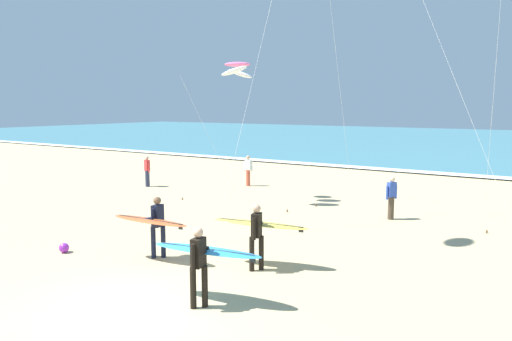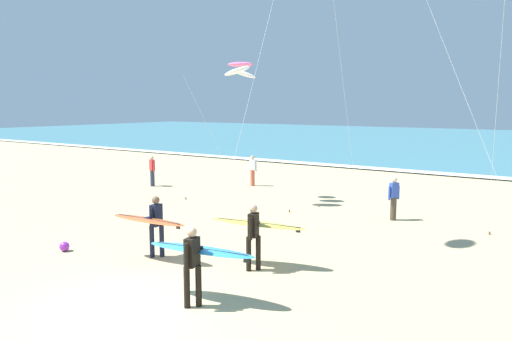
{
  "view_description": "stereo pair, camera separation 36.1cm",
  "coord_description": "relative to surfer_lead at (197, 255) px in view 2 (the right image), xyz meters",
  "views": [
    {
      "loc": [
        7.28,
        -6.46,
        4.16
      ],
      "look_at": [
        -0.88,
        6.09,
        2.12
      ],
      "focal_mm": 33.63,
      "sensor_mm": 36.0,
      "label": 1
    },
    {
      "loc": [
        7.58,
        -6.26,
        4.16
      ],
      "look_at": [
        -0.88,
        6.09,
        2.12
      ],
      "focal_mm": 33.63,
      "sensor_mm": 36.0,
      "label": 2
    }
  ],
  "objects": [
    {
      "name": "ground_plane",
      "position": [
        -1.1,
        -1.01,
        -1.05
      ],
      "size": [
        160.0,
        160.0,
        0.0
      ],
      "primitive_type": "plane",
      "color": "tan"
    },
    {
      "name": "ocean_water",
      "position": [
        -1.1,
        52.39,
        -1.01
      ],
      "size": [
        160.0,
        60.0,
        0.08
      ],
      "primitive_type": "cube",
      "color": "teal",
      "rests_on": "ground"
    },
    {
      "name": "shoreline_foam",
      "position": [
        -1.1,
        22.69,
        -0.97
      ],
      "size": [
        160.0,
        1.32,
        0.01
      ],
      "primitive_type": "cube",
      "color": "white",
      "rests_on": "ocean_water"
    },
    {
      "name": "surfer_lead",
      "position": [
        0.0,
        0.0,
        0.0
      ],
      "size": [
        2.57,
        1.12,
        1.71
      ],
      "color": "black",
      "rests_on": "ground"
    },
    {
      "name": "surfer_trailing",
      "position": [
        -0.25,
        2.54,
        -0.0
      ],
      "size": [
        2.58,
        1.22,
        1.71
      ],
      "color": "black",
      "rests_on": "ground"
    },
    {
      "name": "surfer_third",
      "position": [
        -2.99,
        1.59,
        -0.01
      ],
      "size": [
        2.32,
        1.06,
        1.71
      ],
      "color": "black",
      "rests_on": "ground"
    },
    {
      "name": "kite_arc_rose_near",
      "position": [
        -5.74,
        9.39,
        4.6
      ],
      "size": [
        3.28,
        2.59,
        5.98
      ],
      "color": "white",
      "rests_on": "ground"
    },
    {
      "name": "bystander_red_top",
      "position": [
        -11.81,
        9.92,
        -0.24
      ],
      "size": [
        0.48,
        0.28,
        1.59
      ],
      "color": "#2D334C",
      "rests_on": "ground"
    },
    {
      "name": "bystander_blue_top",
      "position": [
        0.94,
        9.67,
        -0.24
      ],
      "size": [
        0.32,
        0.44,
        1.59
      ],
      "color": "#4C3D2D",
      "rests_on": "ground"
    },
    {
      "name": "bystander_white_top",
      "position": [
        -7.58,
        12.93,
        -0.24
      ],
      "size": [
        0.49,
        0.24,
        1.59
      ],
      "color": "#D8593F",
      "rests_on": "ground"
    },
    {
      "name": "beach_ball",
      "position": [
        -5.59,
        0.61,
        -0.91
      ],
      "size": [
        0.28,
        0.28,
        0.28
      ],
      "primitive_type": "sphere",
      "color": "purple",
      "rests_on": "ground"
    }
  ]
}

